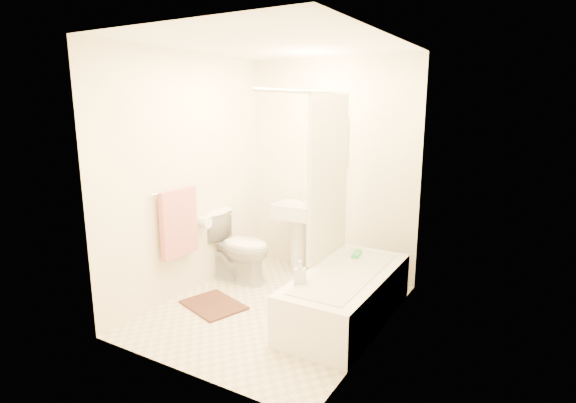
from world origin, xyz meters
The scene contains 17 objects.
floor centered at (0.00, 0.00, 0.00)m, with size 2.40×2.40×0.00m, color beige.
ceiling centered at (0.00, 0.00, 2.40)m, with size 2.40×2.40×0.00m, color white.
wall_back centered at (0.00, 1.20, 1.20)m, with size 2.00×0.02×2.40m, color beige.
wall_left centered at (-1.00, 0.00, 1.20)m, with size 0.02×2.40×2.40m, color beige.
wall_right centered at (1.00, 0.00, 1.20)m, with size 0.02×2.40×2.40m, color beige.
mirror centered at (0.00, 1.18, 1.50)m, with size 0.40×0.03×0.55m, color white.
curtain_rod centered at (0.30, 0.10, 2.00)m, with size 0.03×0.03×1.70m, color silver.
shower_curtain centered at (0.30, 0.50, 1.22)m, with size 0.04×0.80×1.55m, color silver.
towel_bar centered at (-0.96, -0.25, 1.10)m, with size 0.02×0.02×0.60m, color silver.
towel centered at (-0.93, -0.25, 0.78)m, with size 0.06×0.45×0.66m, color #CC7266.
toilet_paper centered at (-0.93, 0.12, 0.70)m, with size 0.12×0.12×0.11m, color white.
toilet centered at (-0.75, 0.44, 0.38)m, with size 0.43×0.77×0.76m, color white.
sink centered at (-0.30, 0.95, 0.45)m, with size 0.45×0.36×0.89m, color silver, non-canonical shape.
bathtub centered at (0.66, 0.17, 0.22)m, with size 0.68×1.56×0.44m, color white, non-canonical shape.
bath_mat centered at (-0.55, -0.23, 0.01)m, with size 0.58×0.44×0.02m, color #54261C.
soap_bottle centered at (0.42, -0.26, 0.54)m, with size 0.09×0.09×0.20m, color white.
scrub_brush centered at (0.56, 0.63, 0.46)m, with size 0.06×0.21×0.04m, color #36BE5C.
Camera 1 is at (2.10, -3.34, 1.89)m, focal length 28.00 mm.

